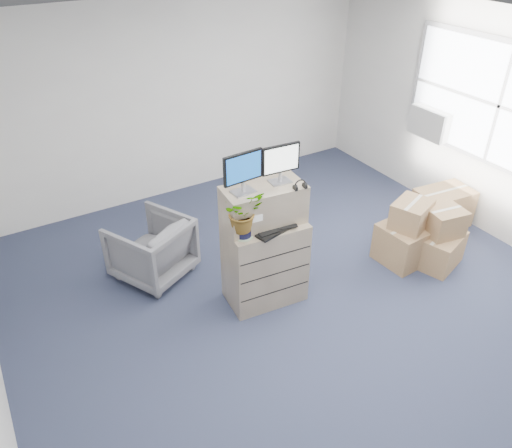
% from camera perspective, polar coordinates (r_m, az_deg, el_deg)
% --- Properties ---
extents(ground, '(7.00, 7.00, 0.00)m').
position_cam_1_polar(ground, '(5.45, 7.28, -11.18)').
color(ground, '#262C44').
rests_on(ground, ground).
extents(wall_back, '(6.00, 0.02, 2.80)m').
position_cam_1_polar(wall_back, '(7.37, -9.03, 13.77)').
color(wall_back, silver).
rests_on(wall_back, ground).
extents(window, '(0.07, 2.72, 1.52)m').
position_cam_1_polar(window, '(6.85, 26.20, 12.03)').
color(window, gray).
rests_on(window, wall_right).
extents(ac_unit, '(0.24, 0.60, 0.40)m').
position_cam_1_polar(ac_unit, '(7.44, 19.36, 10.87)').
color(ac_unit, silver).
rests_on(ac_unit, wall_right).
extents(filing_cabinet_lower, '(0.88, 0.59, 0.97)m').
position_cam_1_polar(filing_cabinet_lower, '(5.42, 1.02, -4.35)').
color(filing_cabinet_lower, '#83725B').
rests_on(filing_cabinet_lower, ground).
extents(filing_cabinet_upper, '(0.87, 0.50, 0.42)m').
position_cam_1_polar(filing_cabinet_upper, '(5.06, 0.87, 2.21)').
color(filing_cabinet_upper, '#83725B').
rests_on(filing_cabinet_upper, filing_cabinet_lower).
extents(monitor_left, '(0.43, 0.18, 0.42)m').
position_cam_1_polar(monitor_left, '(4.75, -1.48, 6.12)').
color(monitor_left, '#99999E').
rests_on(monitor_left, filing_cabinet_upper).
extents(monitor_right, '(0.41, 0.17, 0.41)m').
position_cam_1_polar(monitor_right, '(4.95, 2.84, 7.13)').
color(monitor_right, '#99999E').
rests_on(monitor_right, filing_cabinet_upper).
extents(headphones, '(0.13, 0.03, 0.13)m').
position_cam_1_polar(headphones, '(4.93, 5.06, 4.43)').
color(headphones, black).
rests_on(headphones, filing_cabinet_upper).
extents(keyboard, '(0.51, 0.30, 0.02)m').
position_cam_1_polar(keyboard, '(5.05, 2.20, -0.55)').
color(keyboard, black).
rests_on(keyboard, filing_cabinet_lower).
extents(mouse, '(0.10, 0.07, 0.03)m').
position_cam_1_polar(mouse, '(5.20, 4.56, 0.54)').
color(mouse, silver).
rests_on(mouse, filing_cabinet_lower).
extents(water_bottle, '(0.07, 0.07, 0.24)m').
position_cam_1_polar(water_bottle, '(5.16, 1.89, 1.70)').
color(water_bottle, gray).
rests_on(water_bottle, filing_cabinet_lower).
extents(phone_dock, '(0.05, 0.05, 0.11)m').
position_cam_1_polar(phone_dock, '(5.13, 0.11, 0.40)').
color(phone_dock, silver).
rests_on(phone_dock, filing_cabinet_lower).
extents(external_drive, '(0.21, 0.16, 0.06)m').
position_cam_1_polar(external_drive, '(5.32, 3.46, 1.58)').
color(external_drive, black).
rests_on(external_drive, filing_cabinet_lower).
extents(tissue_box, '(0.24, 0.14, 0.09)m').
position_cam_1_polar(tissue_box, '(5.28, 4.46, 2.19)').
color(tissue_box, '#3B76CA').
rests_on(tissue_box, external_drive).
extents(potted_plant, '(0.40, 0.44, 0.42)m').
position_cam_1_polar(potted_plant, '(4.82, -1.54, 0.93)').
color(potted_plant, '#8CA282').
rests_on(potted_plant, filing_cabinet_lower).
extents(office_chair, '(1.03, 1.01, 0.81)m').
position_cam_1_polar(office_chair, '(5.92, -11.88, -2.48)').
color(office_chair, slate).
rests_on(office_chair, ground).
extents(cardboard_boxes, '(1.73, 1.19, 0.81)m').
position_cam_1_polar(cardboard_boxes, '(6.66, 19.08, -0.36)').
color(cardboard_boxes, olive).
rests_on(cardboard_boxes, ground).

